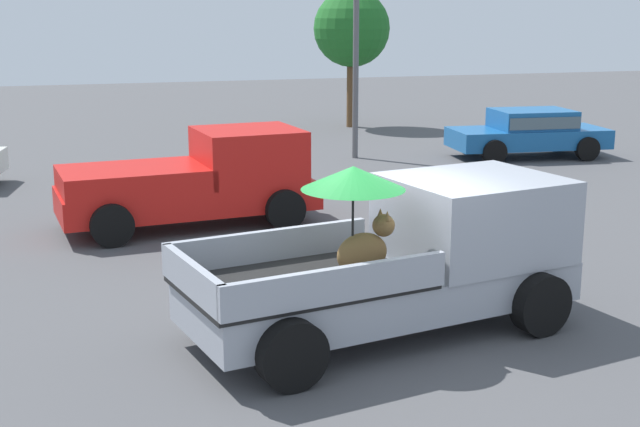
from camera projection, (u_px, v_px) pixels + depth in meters
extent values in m
plane|color=#4C4C4F|center=(381.00, 332.00, 11.00)|extent=(80.00, 80.00, 0.00)
cylinder|color=black|center=(449.00, 265.00, 12.54)|extent=(0.84, 0.42, 0.80)
cylinder|color=black|center=(541.00, 304.00, 10.86)|extent=(0.84, 0.42, 0.80)
cylinder|color=black|center=(225.00, 301.00, 10.96)|extent=(0.84, 0.42, 0.80)
cylinder|color=black|center=(292.00, 355.00, 9.27)|extent=(0.84, 0.42, 0.80)
cube|color=#9EA3AD|center=(382.00, 290.00, 10.87)|extent=(5.24, 2.66, 0.50)
cube|color=#9EA3AD|center=(474.00, 217.00, 11.32)|extent=(2.40, 2.20, 1.08)
cube|color=#4C606B|center=(533.00, 195.00, 11.73)|extent=(0.37, 1.70, 0.64)
cube|color=black|center=(301.00, 282.00, 10.28)|extent=(3.08, 2.31, 0.06)
cube|color=#9EA3AD|center=(269.00, 245.00, 11.02)|extent=(2.77, 0.60, 0.40)
cube|color=#9EA3AD|center=(338.00, 285.00, 9.44)|extent=(2.77, 0.60, 0.40)
cube|color=#9EA3AD|center=(193.00, 280.00, 9.62)|extent=(0.43, 1.83, 0.40)
ellipsoid|color=olive|center=(362.00, 254.00, 10.43)|extent=(0.73, 0.44, 0.52)
sphere|color=olive|center=(384.00, 225.00, 10.49)|extent=(0.33, 0.33, 0.28)
cone|color=olive|center=(380.00, 213.00, 10.53)|extent=(0.10, 0.10, 0.12)
cone|color=olive|center=(387.00, 216.00, 10.39)|extent=(0.10, 0.10, 0.12)
cylinder|color=black|center=(353.00, 231.00, 10.32)|extent=(0.03, 0.03, 1.11)
cone|color=#19722D|center=(353.00, 178.00, 10.17)|extent=(1.45, 1.45, 0.28)
cylinder|color=black|center=(254.00, 190.00, 17.80)|extent=(0.78, 0.32, 0.76)
cylinder|color=black|center=(285.00, 210.00, 16.09)|extent=(0.78, 0.32, 0.76)
cylinder|color=black|center=(96.00, 203.00, 16.61)|extent=(0.78, 0.32, 0.76)
cylinder|color=black|center=(112.00, 225.00, 14.90)|extent=(0.78, 0.32, 0.76)
cube|color=red|center=(189.00, 198.00, 16.31)|extent=(4.94, 2.20, 0.50)
cube|color=red|center=(248.00, 155.00, 16.58)|extent=(2.05, 1.95, 1.00)
cube|color=red|center=(135.00, 178.00, 15.84)|extent=(2.84, 2.02, 0.40)
cylinder|color=black|center=(494.00, 152.00, 22.90)|extent=(0.68, 0.29, 0.66)
cylinder|color=black|center=(470.00, 142.00, 24.58)|extent=(0.68, 0.29, 0.66)
cylinder|color=black|center=(587.00, 149.00, 23.42)|extent=(0.68, 0.29, 0.66)
cylinder|color=black|center=(558.00, 140.00, 25.10)|extent=(0.68, 0.29, 0.66)
cube|color=#195999|center=(528.00, 138.00, 23.95)|extent=(4.46, 2.20, 0.52)
cube|color=#195999|center=(532.00, 120.00, 23.85)|extent=(2.26, 1.81, 0.56)
cube|color=#4C606B|center=(532.00, 120.00, 23.85)|extent=(2.20, 1.88, 0.32)
cylinder|color=#59595B|center=(356.00, 78.00, 23.48)|extent=(0.16, 0.16, 4.44)
cylinder|color=brown|center=(351.00, 91.00, 30.05)|extent=(0.32, 0.32, 2.48)
sphere|color=#1E6623|center=(352.00, 28.00, 29.55)|extent=(2.64, 2.64, 2.64)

